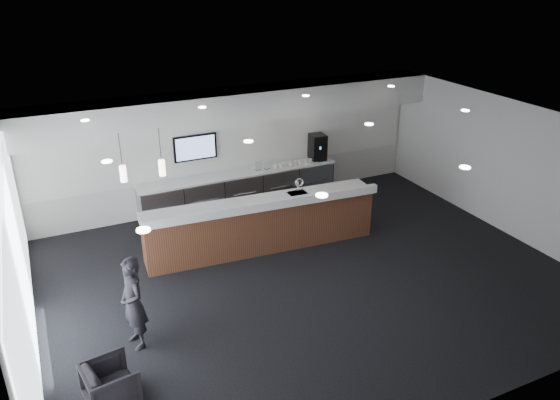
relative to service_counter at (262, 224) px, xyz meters
name	(u,v)px	position (x,y,z in m)	size (l,w,h in m)	color
ground	(308,277)	(0.35, -1.48, -0.58)	(10.00, 10.00, 0.00)	black
ceiling	(312,131)	(0.35, -1.48, 2.42)	(10.00, 8.00, 0.02)	black
back_wall	(233,147)	(0.35, 2.52, 0.92)	(10.00, 0.02, 3.00)	silver
left_wall	(17,268)	(-4.65, -1.48, 0.92)	(0.02, 8.00, 3.00)	silver
right_wall	(508,168)	(5.35, -1.48, 0.92)	(0.02, 8.00, 3.00)	silver
soffit_bulkhead	(239,105)	(0.35, 2.07, 2.07)	(10.00, 0.90, 0.70)	white
alcove_panel	(234,143)	(0.35, 2.49, 1.02)	(9.80, 0.06, 1.40)	white
window_blinds_wall	(20,267)	(-4.61, -1.48, 0.92)	(0.04, 7.36, 2.55)	silver
back_credenza	(240,190)	(0.35, 2.16, -0.10)	(5.06, 0.66, 0.95)	#9CA0A5
wall_tv	(195,148)	(-0.65, 2.43, 1.07)	(1.05, 0.08, 0.62)	black
pendant_left	(169,177)	(-2.05, -0.68, 1.67)	(0.12, 0.12, 0.30)	#FFEFC6
pendant_right	(129,183)	(-2.75, -0.68, 1.67)	(0.12, 0.12, 0.30)	#FFEFC6
ceiling_can_lights	(312,132)	(0.35, -1.48, 2.39)	(7.00, 5.00, 0.02)	silver
service_counter	(262,224)	(0.00, 0.00, 0.00)	(5.09, 1.19, 1.49)	#51271B
coffee_machine	(318,147)	(2.55, 2.20, 0.70)	(0.41, 0.52, 0.66)	black
info_sign_left	(259,166)	(0.84, 2.09, 0.49)	(0.17, 0.02, 0.24)	silver
info_sign_right	(268,165)	(1.07, 2.06, 0.48)	(0.16, 0.02, 0.22)	silver
armchair	(111,384)	(-3.71, -3.22, -0.26)	(0.68, 0.70, 0.64)	black
lounge_guest	(133,303)	(-3.12, -2.09, 0.22)	(0.58, 0.38, 1.58)	black
cup_0	(310,161)	(2.25, 2.03, 0.43)	(0.11, 0.11, 0.10)	white
cup_1	(305,161)	(2.11, 2.03, 0.43)	(0.11, 0.11, 0.10)	white
cup_2	(300,162)	(1.97, 2.03, 0.43)	(0.11, 0.11, 0.10)	white
cup_3	(295,163)	(1.83, 2.03, 0.43)	(0.11, 0.11, 0.10)	white
cup_4	(291,164)	(1.69, 2.03, 0.43)	(0.11, 0.11, 0.10)	white
cup_5	(286,165)	(1.55, 2.03, 0.43)	(0.11, 0.11, 0.10)	white
cup_6	(281,165)	(1.41, 2.03, 0.43)	(0.11, 0.11, 0.10)	white
cup_7	(275,166)	(1.27, 2.03, 0.43)	(0.11, 0.11, 0.10)	white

